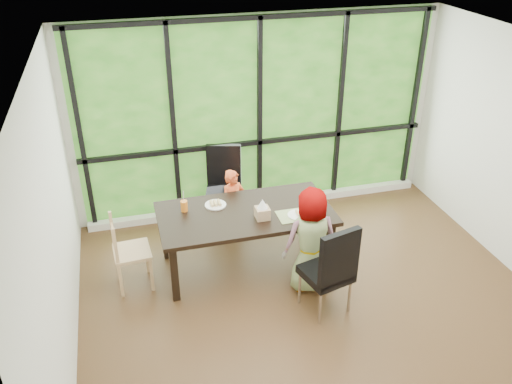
# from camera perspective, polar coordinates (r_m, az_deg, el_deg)

# --- Properties ---
(ground) EXTENTS (5.00, 5.00, 0.00)m
(ground) POSITION_cam_1_polar(r_m,az_deg,el_deg) (6.07, 6.02, -11.51)
(ground) COLOR black
(ground) RESTS_ON ground
(back_wall) EXTENTS (5.00, 0.00, 5.00)m
(back_wall) POSITION_cam_1_polar(r_m,az_deg,el_deg) (7.24, 0.26, 8.08)
(back_wall) COLOR silver
(back_wall) RESTS_ON ground
(foliage_backdrop) EXTENTS (4.80, 0.02, 2.65)m
(foliage_backdrop) POSITION_cam_1_polar(r_m,az_deg,el_deg) (7.22, 0.31, 8.02)
(foliage_backdrop) COLOR #205216
(foliage_backdrop) RESTS_ON back_wall
(window_mullions) EXTENTS (4.80, 0.06, 2.65)m
(window_mullions) POSITION_cam_1_polar(r_m,az_deg,el_deg) (7.19, 0.39, 7.91)
(window_mullions) COLOR black
(window_mullions) RESTS_ON back_wall
(window_sill) EXTENTS (4.80, 0.12, 0.10)m
(window_sill) POSITION_cam_1_polar(r_m,az_deg,el_deg) (7.71, 0.44, -1.25)
(window_sill) COLOR silver
(window_sill) RESTS_ON ground
(dining_table) EXTENTS (2.07, 1.15, 0.75)m
(dining_table) POSITION_cam_1_polar(r_m,az_deg,el_deg) (6.35, -1.11, -5.03)
(dining_table) COLOR black
(dining_table) RESTS_ON ground
(chair_window_leather) EXTENTS (0.57, 0.57, 1.08)m
(chair_window_leather) POSITION_cam_1_polar(r_m,az_deg,el_deg) (7.11, -3.49, 0.42)
(chair_window_leather) COLOR black
(chair_window_leather) RESTS_ON ground
(chair_interior_leather) EXTENTS (0.56, 0.56, 1.08)m
(chair_interior_leather) POSITION_cam_1_polar(r_m,az_deg,el_deg) (5.67, 7.50, -7.96)
(chair_interior_leather) COLOR black
(chair_interior_leather) RESTS_ON ground
(chair_end_beech) EXTENTS (0.43, 0.44, 0.90)m
(chair_end_beech) POSITION_cam_1_polar(r_m,az_deg,el_deg) (6.17, -13.10, -6.21)
(chair_end_beech) COLOR tan
(chair_end_beech) RESTS_ON ground
(child_toddler) EXTENTS (0.42, 0.36, 0.98)m
(child_toddler) POSITION_cam_1_polar(r_m,az_deg,el_deg) (6.80, -2.40, -1.44)
(child_toddler) COLOR #D85025
(child_toddler) RESTS_ON ground
(child_older) EXTENTS (0.62, 0.41, 1.25)m
(child_older) POSITION_cam_1_polar(r_m,az_deg,el_deg) (5.91, 5.84, -5.14)
(child_older) COLOR gray
(child_older) RESTS_ON ground
(placemat) EXTENTS (0.40, 0.29, 0.01)m
(placemat) POSITION_cam_1_polar(r_m,az_deg,el_deg) (6.10, 4.19, -2.50)
(placemat) COLOR tan
(placemat) RESTS_ON dining_table
(plate_far) EXTENTS (0.25, 0.25, 0.02)m
(plate_far) POSITION_cam_1_polar(r_m,az_deg,el_deg) (6.29, -4.34, -1.38)
(plate_far) COLOR white
(plate_far) RESTS_ON dining_table
(plate_near) EXTENTS (0.24, 0.24, 0.02)m
(plate_near) POSITION_cam_1_polar(r_m,az_deg,el_deg) (6.10, 4.52, -2.47)
(plate_near) COLOR white
(plate_near) RESTS_ON dining_table
(orange_cup) EXTENTS (0.08, 0.08, 0.13)m
(orange_cup) POSITION_cam_1_polar(r_m,az_deg,el_deg) (6.20, -7.67, -1.49)
(orange_cup) COLOR orange
(orange_cup) RESTS_ON dining_table
(green_cup) EXTENTS (0.07, 0.07, 0.10)m
(green_cup) POSITION_cam_1_polar(r_m,az_deg,el_deg) (6.11, 6.83, -2.01)
(green_cup) COLOR #5EBF37
(green_cup) RESTS_ON dining_table
(tissue_box) EXTENTS (0.15, 0.15, 0.13)m
(tissue_box) POSITION_cam_1_polar(r_m,az_deg,el_deg) (6.00, 0.69, -2.26)
(tissue_box) COLOR tan
(tissue_box) RESTS_ON dining_table
(crepe_rolls_far) EXTENTS (0.15, 0.12, 0.04)m
(crepe_rolls_far) POSITION_cam_1_polar(r_m,az_deg,el_deg) (6.28, -4.35, -1.18)
(crepe_rolls_far) COLOR tan
(crepe_rolls_far) RESTS_ON plate_far
(crepe_rolls_near) EXTENTS (0.05, 0.12, 0.04)m
(crepe_rolls_near) POSITION_cam_1_polar(r_m,az_deg,el_deg) (6.08, 4.53, -2.27)
(crepe_rolls_near) COLOR tan
(crepe_rolls_near) RESTS_ON plate_near
(straw_white) EXTENTS (0.01, 0.04, 0.20)m
(straw_white) POSITION_cam_1_polar(r_m,az_deg,el_deg) (6.15, -7.73, -0.65)
(straw_white) COLOR white
(straw_white) RESTS_ON orange_cup
(straw_pink) EXTENTS (0.01, 0.04, 0.20)m
(straw_pink) POSITION_cam_1_polar(r_m,az_deg,el_deg) (6.07, 6.88, -1.26)
(straw_pink) COLOR pink
(straw_pink) RESTS_ON green_cup
(tissue) EXTENTS (0.12, 0.12, 0.11)m
(tissue) POSITION_cam_1_polar(r_m,az_deg,el_deg) (5.94, 0.70, -1.26)
(tissue) COLOR white
(tissue) RESTS_ON tissue_box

